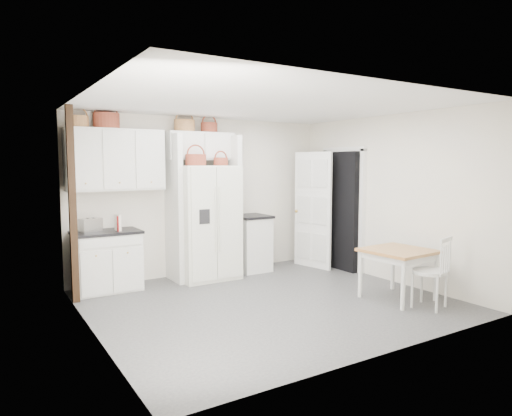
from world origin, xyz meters
TOP-DOWN VIEW (x-y plane):
  - floor at (0.00, 0.00)m, footprint 4.50×4.50m
  - ceiling at (0.00, 0.00)m, footprint 4.50×4.50m
  - wall_back at (0.00, 2.00)m, footprint 4.50×0.00m
  - wall_left at (-2.25, 0.00)m, footprint 0.00×4.00m
  - wall_right at (2.25, 0.00)m, footprint 0.00×4.00m
  - refrigerator at (-0.15, 1.61)m, footprint 0.94×0.75m
  - base_cab_left at (-1.70, 1.70)m, footprint 0.91×0.57m
  - base_cab_right at (0.74, 1.70)m, footprint 0.52×0.63m
  - dining_table at (1.57, -0.80)m, footprint 0.87×0.87m
  - windsor_chair at (1.62, -1.28)m, footprint 0.56×0.54m
  - counter_left at (-1.70, 1.70)m, footprint 0.94×0.61m
  - counter_right at (0.74, 1.70)m, footprint 0.57×0.67m
  - toaster at (-1.91, 1.69)m, footprint 0.32×0.24m
  - cookbook_red at (-1.55, 1.62)m, footprint 0.04×0.15m
  - cookbook_cream at (-1.55, 1.62)m, footprint 0.06×0.16m
  - basket_upper_a at (-2.00, 1.83)m, footprint 0.28×0.28m
  - basket_upper_b at (-1.61, 1.83)m, footprint 0.37×0.37m
  - basket_bridge_a at (-0.40, 1.83)m, footprint 0.33×0.33m
  - basket_bridge_b at (0.03, 1.83)m, footprint 0.28×0.28m
  - basket_fridge_a at (-0.36, 1.51)m, footprint 0.33×0.33m
  - basket_fridge_b at (0.07, 1.51)m, footprint 0.23×0.23m
  - upper_cabinet at (-1.50, 1.83)m, footprint 1.40×0.34m
  - bridge_cabinet at (-0.15, 1.83)m, footprint 1.12×0.34m
  - fridge_panel_left at (-0.66, 1.70)m, footprint 0.08×0.60m
  - fridge_panel_right at (0.36, 1.70)m, footprint 0.08×0.60m
  - trim_post at (-2.20, 1.35)m, footprint 0.09×0.09m
  - doorway_void at (2.16, 1.00)m, footprint 0.18×0.85m
  - door_slab at (1.80, 1.33)m, footprint 0.21×0.79m

SIDE VIEW (x-z plane):
  - floor at x=0.00m, z-range 0.00..0.00m
  - dining_table at x=1.57m, z-range 0.00..0.69m
  - base_cab_left at x=-1.70m, z-range 0.00..0.84m
  - base_cab_right at x=0.74m, z-range 0.00..0.92m
  - windsor_chair at x=1.62m, z-range 0.00..0.94m
  - counter_left at x=-1.70m, z-range 0.84..0.88m
  - refrigerator at x=-0.15m, z-range 0.00..1.81m
  - counter_right at x=0.74m, z-range 0.92..0.96m
  - toaster at x=-1.91m, z-range 0.88..1.08m
  - cookbook_red at x=-1.55m, z-range 0.88..1.09m
  - cookbook_cream at x=-1.55m, z-range 0.88..1.11m
  - doorway_void at x=2.16m, z-range 0.00..2.05m
  - door_slab at x=1.80m, z-range 0.00..2.05m
  - fridge_panel_left at x=-0.66m, z-range 0.00..2.30m
  - fridge_panel_right at x=0.36m, z-range 0.00..2.30m
  - wall_back at x=0.00m, z-range -0.95..3.55m
  - wall_left at x=-2.25m, z-range -0.70..3.30m
  - wall_right at x=2.25m, z-range -0.70..3.30m
  - trim_post at x=-2.20m, z-range 0.00..2.60m
  - basket_fridge_b at x=0.07m, z-range 1.81..1.94m
  - upper_cabinet at x=-1.50m, z-range 1.45..2.35m
  - basket_fridge_a at x=-0.36m, z-range 1.81..1.99m
  - bridge_cabinet at x=-0.15m, z-range 1.90..2.35m
  - basket_bridge_b at x=0.03m, z-range 2.35..2.51m
  - basket_upper_a at x=-2.00m, z-range 2.35..2.51m
  - basket_bridge_a at x=-0.40m, z-range 2.35..2.53m
  - basket_upper_b at x=-1.61m, z-range 2.35..2.57m
  - ceiling at x=0.00m, z-range 2.60..2.60m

